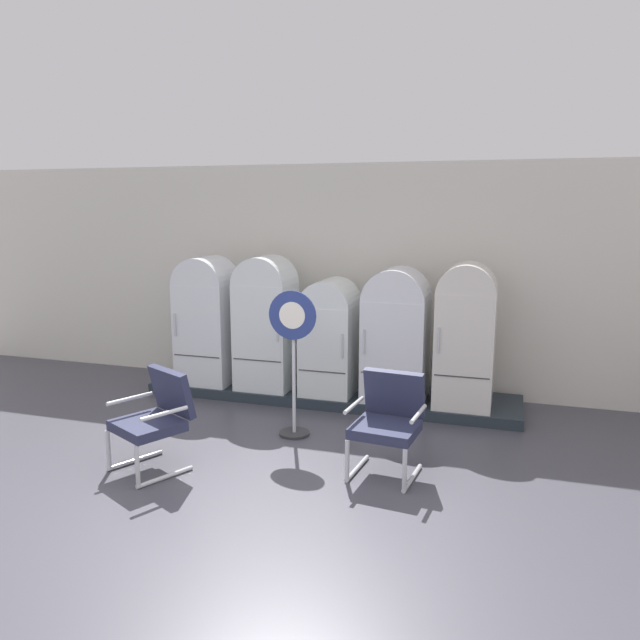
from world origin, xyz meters
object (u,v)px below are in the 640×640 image
at_px(refrigerator_4, 466,331).
at_px(refrigerator_2, 330,333).
at_px(armchair_left, 156,415).
at_px(refrigerator_3, 396,331).
at_px(sign_stand, 293,362).
at_px(refrigerator_1, 266,319).
at_px(refrigerator_0, 207,316).
at_px(armchair_right, 388,418).

bearing_deg(refrigerator_4, refrigerator_2, 179.10).
relative_size(refrigerator_4, armchair_left, 1.79).
distance_m(refrigerator_3, armchair_left, 2.91).
bearing_deg(sign_stand, refrigerator_3, 53.95).
height_order(refrigerator_1, refrigerator_4, refrigerator_1).
height_order(refrigerator_2, armchair_left, refrigerator_2).
xyz_separation_m(refrigerator_0, refrigerator_4, (3.20, 0.01, 0.01)).
bearing_deg(refrigerator_1, refrigerator_2, 3.03).
height_order(refrigerator_3, armchair_left, refrigerator_3).
bearing_deg(sign_stand, armchair_left, -129.06).
bearing_deg(refrigerator_4, armchair_right, -106.87).
relative_size(armchair_left, sign_stand, 0.59).
bearing_deg(refrigerator_1, armchair_left, -93.69).
bearing_deg(armchair_left, refrigerator_0, 106.20).
distance_m(refrigerator_4, armchair_left, 3.45).
relative_size(refrigerator_0, refrigerator_2, 1.16).
bearing_deg(refrigerator_2, armchair_right, -59.02).
xyz_separation_m(refrigerator_4, armchair_left, (-2.54, -2.28, -0.48)).
bearing_deg(refrigerator_3, armchair_right, -81.57).
bearing_deg(refrigerator_2, refrigerator_1, -176.97).
bearing_deg(refrigerator_4, sign_stand, -144.62).
relative_size(refrigerator_0, armchair_left, 1.78).
bearing_deg(refrigerator_3, armchair_left, -127.56).
bearing_deg(refrigerator_0, refrigerator_1, -0.78).
bearing_deg(armchair_right, sign_stand, 152.34).
distance_m(armchair_right, sign_stand, 1.28).
distance_m(refrigerator_3, armchair_right, 1.81).
height_order(refrigerator_2, sign_stand, sign_stand).
bearing_deg(refrigerator_1, refrigerator_3, 0.80).
relative_size(armchair_left, armchair_right, 1.00).
bearing_deg(sign_stand, armchair_right, -27.66).
relative_size(refrigerator_2, refrigerator_4, 0.85).
height_order(refrigerator_0, refrigerator_2, refrigerator_0).
relative_size(refrigerator_0, refrigerator_3, 1.04).
bearing_deg(armchair_left, refrigerator_2, 67.42).
bearing_deg(armchair_right, refrigerator_4, 73.13).
relative_size(refrigerator_3, armchair_right, 1.70).
bearing_deg(refrigerator_2, sign_stand, -92.26).
xyz_separation_m(refrigerator_3, refrigerator_4, (0.78, -0.00, 0.05)).
bearing_deg(armchair_left, armchair_right, 15.18).
distance_m(refrigerator_2, armchair_right, 2.08).
relative_size(refrigerator_4, armchair_right, 1.79).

